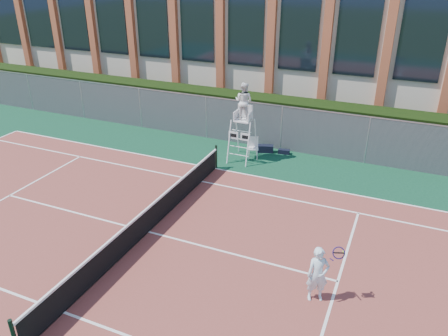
% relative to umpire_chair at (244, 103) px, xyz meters
% --- Properties ---
extents(ground, '(120.00, 120.00, 0.00)m').
position_rel_umpire_chair_xyz_m(ground, '(-0.70, -7.05, -2.68)').
color(ground, '#233814').
extents(apron, '(36.00, 20.00, 0.01)m').
position_rel_umpire_chair_xyz_m(apron, '(-0.70, -6.05, -2.67)').
color(apron, '#0C3723').
rests_on(apron, ground).
extents(tennis_court, '(23.77, 10.97, 0.02)m').
position_rel_umpire_chair_xyz_m(tennis_court, '(-0.70, -7.05, -2.66)').
color(tennis_court, brown).
rests_on(tennis_court, apron).
extents(tennis_net, '(0.10, 11.30, 1.10)m').
position_rel_umpire_chair_xyz_m(tennis_net, '(-0.70, -7.05, -2.14)').
color(tennis_net, black).
rests_on(tennis_net, ground).
extents(fence, '(40.00, 0.06, 2.20)m').
position_rel_umpire_chair_xyz_m(fence, '(-0.70, 1.75, -1.58)').
color(fence, '#595E60').
rests_on(fence, ground).
extents(hedge, '(40.00, 1.40, 2.20)m').
position_rel_umpire_chair_xyz_m(hedge, '(-0.70, 2.95, -1.58)').
color(hedge, black).
rests_on(hedge, ground).
extents(building, '(45.00, 10.60, 8.22)m').
position_rel_umpire_chair_xyz_m(building, '(-0.70, 10.90, 1.47)').
color(building, beige).
rests_on(building, ground).
extents(umpire_chair, '(1.02, 1.57, 3.66)m').
position_rel_umpire_chair_xyz_m(umpire_chair, '(0.00, 0.00, 0.00)').
color(umpire_chair, white).
rests_on(umpire_chair, ground).
extents(plastic_chair, '(0.60, 0.60, 1.00)m').
position_rel_umpire_chair_xyz_m(plastic_chair, '(0.39, 0.33, -2.07)').
color(plastic_chair, silver).
rests_on(plastic_chair, apron).
extents(sports_bag_near, '(0.89, 0.57, 0.35)m').
position_rel_umpire_chair_xyz_m(sports_bag_near, '(0.70, 1.13, -2.49)').
color(sports_bag_near, black).
rests_on(sports_bag_near, apron).
extents(sports_bag_far, '(0.58, 0.32, 0.22)m').
position_rel_umpire_chair_xyz_m(sports_bag_far, '(1.62, 1.30, -2.56)').
color(sports_bag_far, black).
rests_on(sports_bag_far, apron).
extents(tennis_player, '(0.98, 0.74, 1.65)m').
position_rel_umpire_chair_xyz_m(tennis_player, '(5.26, -8.00, -1.82)').
color(tennis_player, white).
rests_on(tennis_player, tennis_court).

